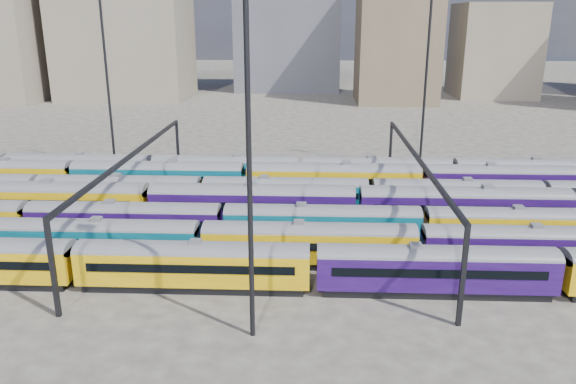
{
  "coord_description": "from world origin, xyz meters",
  "views": [
    {
      "loc": [
        -0.93,
        -57.1,
        21.66
      ],
      "look_at": [
        -3.57,
        2.88,
        3.0
      ],
      "focal_mm": 35.0,
      "sensor_mm": 36.0,
      "label": 1
    }
  ],
  "objects_px": {
    "rake_1": "(309,239)",
    "mast_2": "(249,143)",
    "rake_2": "(423,222)",
    "rake_0": "(436,265)"
  },
  "relations": [
    {
      "from": "rake_1",
      "to": "rake_0",
      "type": "bearing_deg",
      "value": -25.91
    },
    {
      "from": "rake_2",
      "to": "mast_2",
      "type": "xyz_separation_m",
      "value": [
        -15.04,
        -17.0,
        11.42
      ]
    },
    {
      "from": "rake_1",
      "to": "rake_2",
      "type": "relative_size",
      "value": 0.83
    },
    {
      "from": "rake_0",
      "to": "mast_2",
      "type": "height_order",
      "value": "mast_2"
    },
    {
      "from": "rake_1",
      "to": "mast_2",
      "type": "xyz_separation_m",
      "value": [
        -3.91,
        -12.0,
        11.43
      ]
    },
    {
      "from": "rake_1",
      "to": "mast_2",
      "type": "height_order",
      "value": "mast_2"
    },
    {
      "from": "rake_1",
      "to": "mast_2",
      "type": "distance_m",
      "value": 17.03
    },
    {
      "from": "rake_0",
      "to": "rake_1",
      "type": "height_order",
      "value": "rake_0"
    },
    {
      "from": "rake_2",
      "to": "rake_1",
      "type": "bearing_deg",
      "value": -155.81
    },
    {
      "from": "rake_0",
      "to": "rake_2",
      "type": "height_order",
      "value": "rake_0"
    }
  ]
}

